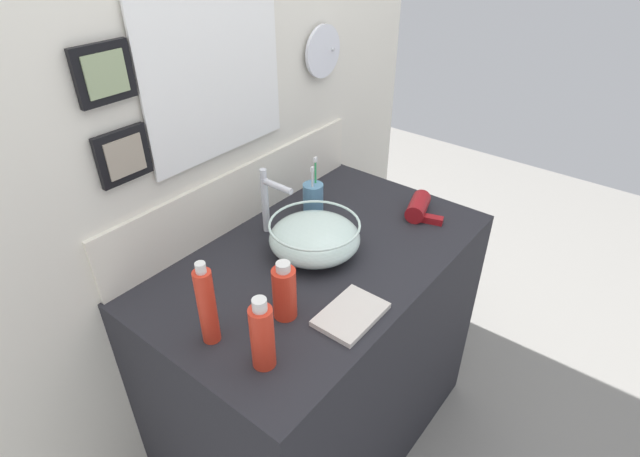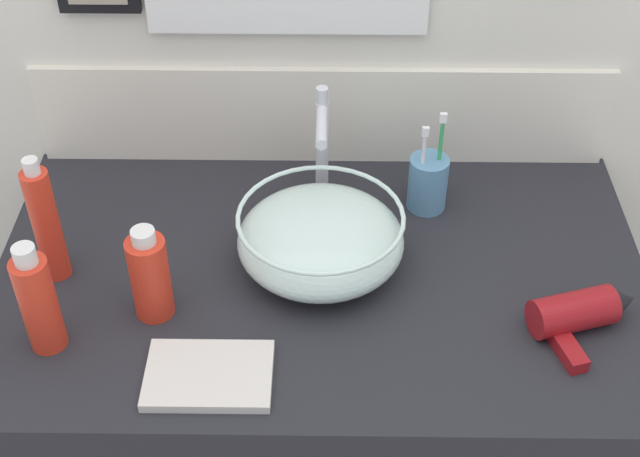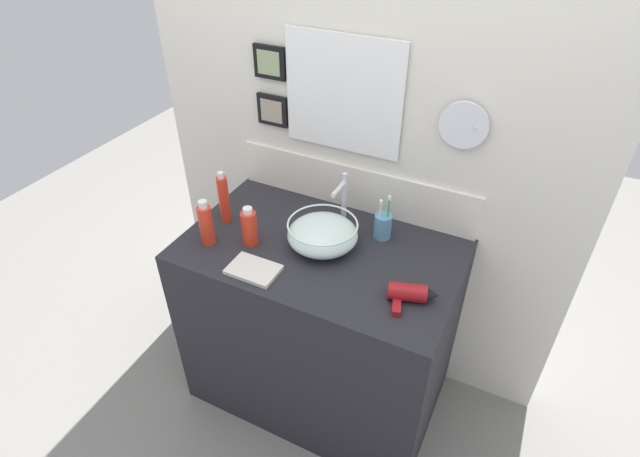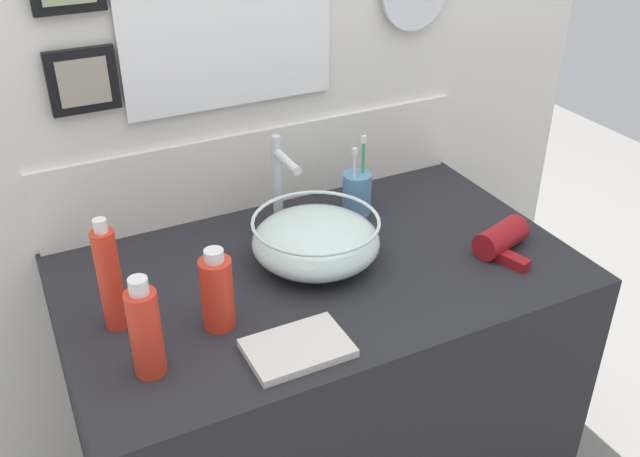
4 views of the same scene
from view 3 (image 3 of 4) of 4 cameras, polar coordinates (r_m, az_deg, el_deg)
ground_plane at (r=2.67m, az=0.01°, el=-17.48°), size 6.00×6.00×0.00m
vanity_counter at (r=2.32m, az=0.02°, el=-10.96°), size 1.12×0.68×0.90m
back_panel at (r=2.13m, az=4.42°, el=9.26°), size 1.93×0.10×2.36m
glass_bowl_sink at (r=1.99m, az=0.24°, el=-0.62°), size 0.28×0.28×0.11m
faucet at (r=2.09m, az=2.55°, el=3.84°), size 0.02×0.13×0.23m
hair_drier at (r=1.80m, az=10.35°, el=-7.35°), size 0.19×0.16×0.07m
toothbrush_cup at (r=2.05m, az=7.20°, el=0.31°), size 0.07×0.07×0.20m
shampoo_bottle at (r=2.14m, az=-10.92°, el=3.35°), size 0.05×0.05×0.24m
lotion_bottle at (r=2.03m, az=-12.89°, el=0.48°), size 0.06×0.06×0.20m
soap_dispenser at (r=2.01m, az=-8.08°, el=0.12°), size 0.06×0.06×0.17m
hand_towel at (r=1.91m, az=-7.61°, el=-4.68°), size 0.19×0.13×0.02m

